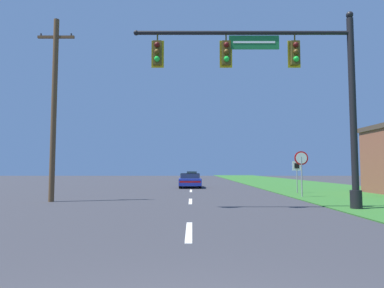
{
  "coord_description": "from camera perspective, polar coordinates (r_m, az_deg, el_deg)",
  "views": [
    {
      "loc": [
        0.07,
        -2.62,
        1.55
      ],
      "look_at": [
        0.0,
        30.67,
        4.01
      ],
      "focal_mm": 32.0,
      "sensor_mm": 36.0,
      "label": 1
    }
  ],
  "objects": [
    {
      "name": "route_sign_post",
      "position": [
        22.92,
        17.2,
        -4.1
      ],
      "size": [
        0.55,
        0.06,
        2.03
      ],
      "color": "gray",
      "rests_on": "grass_verge_right"
    },
    {
      "name": "signal_mast",
      "position": [
        14.25,
        16.52,
        9.46
      ],
      "size": [
        8.89,
        0.47,
        7.83
      ],
      "color": "black",
      "rests_on": "grass_verge_right"
    },
    {
      "name": "utility_pole_near",
      "position": [
        18.07,
        -21.89,
        5.95
      ],
      "size": [
        1.8,
        0.26,
        8.98
      ],
      "color": "brown",
      "rests_on": "ground"
    },
    {
      "name": "stop_sign",
      "position": [
        19.82,
        17.9,
        -3.11
      ],
      "size": [
        0.76,
        0.07,
        2.5
      ],
      "color": "gray",
      "rests_on": "grass_verge_right"
    },
    {
      "name": "grass_verge_right",
      "position": [
        34.28,
        17.96,
        -6.58
      ],
      "size": [
        10.0,
        110.0,
        0.04
      ],
      "color": "#2D6626",
      "rests_on": "ground"
    },
    {
      "name": "car_ahead",
      "position": [
        29.25,
        -0.21,
        -6.08
      ],
      "size": [
        1.88,
        4.43,
        1.19
      ],
      "color": "black",
      "rests_on": "ground"
    },
    {
      "name": "far_car",
      "position": [
        56.24,
        0.09,
        -5.2
      ],
      "size": [
        1.82,
        4.43,
        1.19
      ],
      "color": "black",
      "rests_on": "ground"
    },
    {
      "name": "road_center_line",
      "position": [
        24.67,
        -0.05,
        -7.82
      ],
      "size": [
        0.16,
        34.8,
        0.01
      ],
      "color": "silver",
      "rests_on": "ground"
    }
  ]
}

